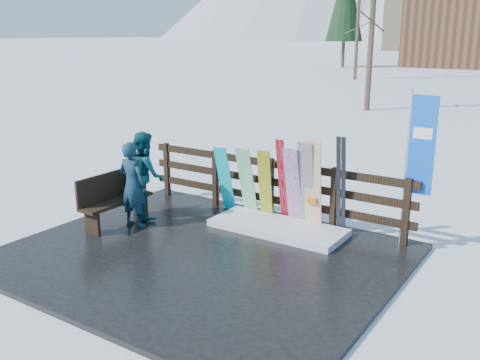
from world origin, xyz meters
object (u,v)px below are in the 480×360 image
Objects in this scene: snowboard_2 at (265,185)px; snowboard_3 at (293,187)px; person_back at (145,175)px; snowboard_5 at (313,186)px; snowboard_0 at (225,179)px; bench at (114,197)px; snowboard_4 at (306,186)px; rental_flag at (418,151)px; snowboard_1 at (247,182)px; person_front at (133,185)px.

snowboard_2 is 0.91× the size of snowboard_3.
snowboard_3 is at bearing -123.91° from person_back.
snowboard_5 reaches higher than snowboard_3.
snowboard_3 is (1.51, -0.00, 0.08)m from snowboard_0.
bench is 0.90× the size of person_back.
snowboard_4 reaches higher than bench.
snowboard_3 is 0.93× the size of snowboard_4.
snowboard_4 is 2.01m from rental_flag.
snowboard_3 is 0.91× the size of person_back.
bench is at bearing -150.47° from snowboard_4.
snowboard_0 is 0.92m from snowboard_2.
snowboard_1 is (0.51, 0.00, 0.02)m from snowboard_0.
bench is 3.53m from snowboard_4.
snowboard_3 is 2.90m from person_front.
snowboard_3 is at bearing -172.62° from rental_flag.
snowboard_1 is 1.00m from snowboard_3.
snowboard_3 is at bearing -180.00° from snowboard_5.
rental_flag is at bearing -130.52° from person_back.
snowboard_4 is (1.77, 0.00, 0.14)m from snowboard_0.
snowboard_2 is 0.83× the size of snowboard_5.
snowboard_1 is 1.27m from snowboard_4.
snowboard_2 is 0.84× the size of snowboard_4.
snowboard_4 is at bearing 0.00° from snowboard_0.
snowboard_4 reaches higher than snowboard_3.
person_front is (-0.89, -1.62, 0.13)m from snowboard_0.
snowboard_1 is 0.85× the size of snowboard_5.
bench is at bearing -136.07° from snowboard_1.
person_back is at bearing -151.45° from snowboard_2.
snowboard_2 is 2.44m from person_front.
snowboard_1 reaches higher than snowboard_0.
snowboard_4 is 0.99× the size of snowboard_5.
person_front reaches higher than snowboard_1.
snowboard_4 is at bearing 29.53° from bench.
snowboard_0 reaches higher than bench.
person_front is (-1.82, -1.62, 0.11)m from snowboard_2.
snowboard_3 is 0.96× the size of person_front.
snowboard_1 is 0.85× the size of person_back.
person_back is at bearing -159.89° from snowboard_5.
snowboard_1 is 1.39m from snowboard_5.
person_back reaches higher than snowboard_4.
snowboard_0 is at bearing 180.00° from snowboard_4.
snowboard_5 is at bearing 0.00° from snowboard_3.
snowboard_4 is at bearing -171.56° from rental_flag.
snowboard_2 is 0.59m from snowboard_3.
snowboard_0 is at bearing 180.00° from snowboard_3.
bench is 0.58× the size of rental_flag.
snowboard_1 is 0.93× the size of snowboard_3.
person_back is at bearing -159.08° from snowboard_4.
snowboard_5 is 0.63× the size of rental_flag.
snowboard_0 is at bearing 53.44° from bench.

